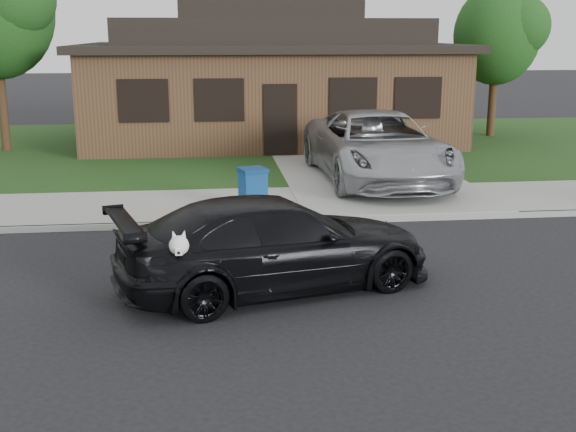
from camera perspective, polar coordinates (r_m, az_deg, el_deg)
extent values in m
plane|color=black|center=(11.30, -15.22, -5.73)|extent=(120.00, 120.00, 0.00)
cube|color=gray|center=(16.04, -12.69, 0.59)|extent=(60.00, 3.00, 0.12)
cube|color=gray|center=(14.60, -13.27, -0.80)|extent=(60.00, 0.12, 0.12)
cube|color=#193814|center=(23.86, -10.76, 5.16)|extent=(60.00, 13.00, 0.13)
cube|color=gray|center=(21.26, 5.05, 4.26)|extent=(4.50, 13.00, 0.14)
imported|color=black|center=(10.81, -0.99, -2.22)|extent=(5.17, 3.23, 1.40)
ellipsoid|color=white|center=(9.82, -8.54, -2.49)|extent=(0.34, 0.40, 0.30)
sphere|color=white|center=(9.57, -8.61, -2.32)|extent=(0.26, 0.26, 0.26)
cube|color=white|center=(9.46, -8.62, -2.80)|extent=(0.09, 0.12, 0.08)
sphere|color=black|center=(9.41, -8.63, -2.90)|extent=(0.04, 0.04, 0.04)
cone|color=white|center=(9.58, -9.02, -1.47)|extent=(0.11, 0.11, 0.14)
cone|color=white|center=(9.58, -8.23, -1.45)|extent=(0.11, 0.11, 0.14)
imported|color=#A2A5A9|center=(18.26, 7.05, 5.49)|extent=(3.04, 6.25, 1.71)
cube|color=navy|center=(15.25, -2.79, 2.00)|extent=(0.61, 0.61, 0.80)
cube|color=navy|center=(15.16, -2.81, 3.64)|extent=(0.67, 0.67, 0.09)
cylinder|color=black|center=(15.08, -3.38, 0.53)|extent=(0.08, 0.13, 0.12)
cylinder|color=black|center=(15.10, -2.04, 0.57)|extent=(0.08, 0.13, 0.12)
cube|color=#422B1C|center=(25.69, -1.56, 9.57)|extent=(12.00, 8.00, 3.00)
cube|color=black|center=(25.60, -1.59, 13.20)|extent=(12.60, 8.60, 0.25)
cube|color=black|center=(25.60, -1.59, 14.37)|extent=(10.00, 6.50, 0.80)
cube|color=black|center=(25.61, -1.60, 15.94)|extent=(6.00, 3.50, 0.60)
cube|color=black|center=(21.74, -0.61, 7.63)|extent=(1.00, 0.06, 2.10)
cube|color=black|center=(21.64, -11.34, 8.92)|extent=(1.30, 0.05, 1.10)
cube|color=black|center=(21.57, -5.44, 9.12)|extent=(1.30, 0.05, 1.10)
cube|color=black|center=(22.02, 5.16, 9.23)|extent=(1.30, 0.05, 1.10)
cube|color=black|center=(22.50, 10.22, 9.18)|extent=(1.30, 0.05, 1.10)
cylinder|color=#332114|center=(24.44, -21.57, 7.71)|extent=(0.28, 0.28, 2.48)
cylinder|color=#332114|center=(27.14, 15.80, 8.26)|extent=(0.28, 0.28, 2.03)
ellipsoid|color=#143811|center=(27.01, 16.17, 13.56)|extent=(3.00, 3.00, 3.45)
sphere|color=#26591E|center=(26.84, 17.81, 14.09)|extent=(2.10, 2.10, 2.10)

